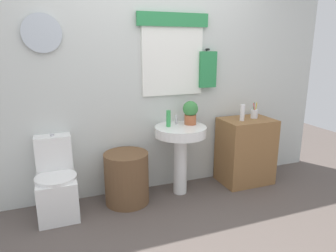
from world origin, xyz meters
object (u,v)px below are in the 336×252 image
(pedestal_sink, at_px, (180,142))
(soap_bottle, at_px, (168,119))
(lotion_bottle, at_px, (242,113))
(potted_plant, at_px, (190,112))
(toothbrush_cup, at_px, (254,114))
(wooden_cabinet, at_px, (245,151))
(laundry_hamper, at_px, (127,178))
(toilet, at_px, (57,185))

(pedestal_sink, relative_size, soap_bottle, 4.33)
(pedestal_sink, xyz_separation_m, lotion_bottle, (0.74, -0.04, 0.28))
(potted_plant, height_order, toothbrush_cup, potted_plant)
(pedestal_sink, height_order, wooden_cabinet, wooden_cabinet)
(laundry_hamper, xyz_separation_m, wooden_cabinet, (1.45, 0.00, 0.12))
(soap_bottle, bearing_deg, lotion_bottle, -5.96)
(laundry_hamper, distance_m, wooden_cabinet, 1.45)
(laundry_hamper, bearing_deg, potted_plant, 4.61)
(toilet, distance_m, wooden_cabinet, 2.14)
(laundry_hamper, bearing_deg, soap_bottle, 5.90)
(toothbrush_cup, bearing_deg, potted_plant, 177.19)
(pedestal_sink, height_order, soap_bottle, soap_bottle)
(toothbrush_cup, bearing_deg, toilet, 179.60)
(wooden_cabinet, height_order, toothbrush_cup, toothbrush_cup)
(toilet, bearing_deg, lotion_bottle, -2.14)
(wooden_cabinet, relative_size, toothbrush_cup, 4.19)
(lotion_bottle, bearing_deg, potted_plant, 170.56)
(wooden_cabinet, relative_size, lotion_bottle, 4.20)
(pedestal_sink, bearing_deg, wooden_cabinet, 0.00)
(potted_plant, xyz_separation_m, lotion_bottle, (0.60, -0.10, -0.04))
(wooden_cabinet, distance_m, potted_plant, 0.88)
(laundry_hamper, distance_m, pedestal_sink, 0.68)
(potted_plant, bearing_deg, wooden_cabinet, -4.86)
(toilet, xyz_separation_m, soap_bottle, (1.17, 0.01, 0.56))
(lotion_bottle, bearing_deg, laundry_hamper, 178.30)
(soap_bottle, bearing_deg, toilet, -179.31)
(potted_plant, bearing_deg, toothbrush_cup, -2.81)
(pedestal_sink, xyz_separation_m, toothbrush_cup, (0.95, 0.02, 0.24))
(toilet, xyz_separation_m, toothbrush_cup, (2.24, -0.02, 0.54))
(toilet, xyz_separation_m, laundry_hamper, (0.69, -0.04, -0.02))
(lotion_bottle, bearing_deg, toothbrush_cup, 16.10)
(toilet, distance_m, toothbrush_cup, 2.30)
(laundry_hamper, relative_size, potted_plant, 2.10)
(soap_bottle, relative_size, potted_plant, 0.68)
(toilet, height_order, wooden_cabinet, wooden_cabinet)
(laundry_hamper, xyz_separation_m, pedestal_sink, (0.60, 0.00, 0.32))
(pedestal_sink, bearing_deg, toilet, 178.40)
(soap_bottle, xyz_separation_m, lotion_bottle, (0.86, -0.09, 0.02))
(pedestal_sink, height_order, lotion_bottle, lotion_bottle)
(laundry_hamper, bearing_deg, toilet, 177.00)
(toilet, bearing_deg, toothbrush_cup, -0.40)
(wooden_cabinet, xyz_separation_m, soap_bottle, (-0.97, 0.05, 0.47))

